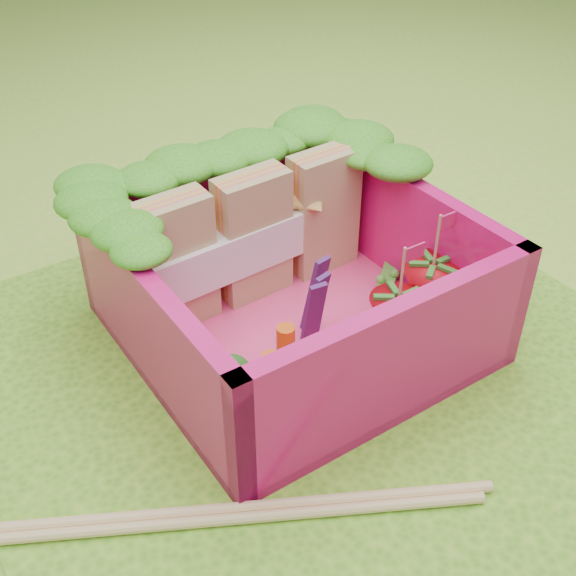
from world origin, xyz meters
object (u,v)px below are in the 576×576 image
(bento_box, at_px, (293,281))
(sandwich_stack, at_px, (255,236))
(strawberry_left, at_px, (397,321))
(chopsticks, at_px, (127,523))
(broccoli, at_px, (233,388))
(strawberry_right, at_px, (430,291))

(bento_box, bearing_deg, sandwich_stack, 88.83)
(sandwich_stack, xyz_separation_m, strawberry_left, (0.26, -0.64, -0.15))
(sandwich_stack, height_order, chopsticks, sandwich_stack)
(broccoli, xyz_separation_m, strawberry_right, (0.98, 0.07, -0.03))
(broccoli, distance_m, strawberry_left, 0.75)
(broccoli, xyz_separation_m, strawberry_left, (0.75, 0.00, -0.04))
(strawberry_left, bearing_deg, chopsticks, -172.81)
(broccoli, bearing_deg, strawberry_left, 0.17)
(chopsticks, bearing_deg, broccoli, 17.42)
(strawberry_left, distance_m, chopsticks, 1.26)
(broccoli, bearing_deg, strawberry_right, 3.80)
(broccoli, bearing_deg, bento_box, 35.42)
(strawberry_right, height_order, chopsticks, strawberry_right)
(sandwich_stack, relative_size, strawberry_left, 2.25)
(sandwich_stack, height_order, broccoli, sandwich_stack)
(sandwich_stack, height_order, strawberry_left, sandwich_stack)
(strawberry_right, bearing_deg, broccoli, -176.20)
(bento_box, xyz_separation_m, strawberry_right, (0.50, -0.28, -0.09))
(broccoli, distance_m, strawberry_right, 0.99)
(sandwich_stack, distance_m, chopsticks, 1.30)
(bento_box, xyz_separation_m, chopsticks, (-0.98, -0.50, -0.26))
(chopsticks, bearing_deg, bento_box, 27.05)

